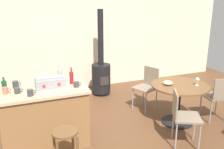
% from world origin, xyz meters
% --- Properties ---
extents(ground_plane, '(8.80, 8.80, 0.00)m').
position_xyz_m(ground_plane, '(0.00, 0.00, 0.00)').
color(ground_plane, brown).
extents(back_wall, '(8.00, 0.10, 2.70)m').
position_xyz_m(back_wall, '(0.00, 2.74, 1.35)').
color(back_wall, beige).
rests_on(back_wall, ground_plane).
extents(kitchen_island, '(1.28, 0.80, 0.92)m').
position_xyz_m(kitchen_island, '(-1.26, 0.40, 0.46)').
color(kitchen_island, olive).
rests_on(kitchen_island, ground_plane).
extents(wooden_stool, '(0.32, 0.32, 0.63)m').
position_xyz_m(wooden_stool, '(-1.12, -0.45, 0.46)').
color(wooden_stool, brown).
rests_on(wooden_stool, ground_plane).
extents(dining_table, '(1.01, 1.01, 0.74)m').
position_xyz_m(dining_table, '(1.07, 0.19, 0.57)').
color(dining_table, black).
rests_on(dining_table, ground_plane).
extents(folding_chair_near, '(0.52, 0.52, 0.87)m').
position_xyz_m(folding_chair_near, '(0.86, 0.95, 0.52)').
color(folding_chair_near, '#7F705B').
rests_on(folding_chair_near, ground_plane).
extents(folding_chair_far, '(0.54, 0.54, 0.87)m').
position_xyz_m(folding_chair_far, '(0.67, -0.44, 0.52)').
color(folding_chair_far, '#7F705B').
rests_on(folding_chair_far, ground_plane).
extents(folding_chair_left, '(0.46, 0.46, 0.86)m').
position_xyz_m(folding_chair_left, '(1.78, -0.01, 0.51)').
color(folding_chair_left, '#7F705B').
rests_on(folding_chair_left, ground_plane).
extents(wood_stove, '(0.44, 0.45, 1.99)m').
position_xyz_m(wood_stove, '(0.27, 2.08, 0.50)').
color(wood_stove, black).
rests_on(wood_stove, ground_plane).
extents(toolbox, '(0.43, 0.25, 0.16)m').
position_xyz_m(toolbox, '(-1.14, 0.41, 1.00)').
color(toolbox, gray).
rests_on(toolbox, kitchen_island).
extents(bottle_0, '(0.07, 0.07, 0.20)m').
position_xyz_m(bottle_0, '(-1.77, 0.51, 1.00)').
color(bottle_0, '#194C23').
rests_on(bottle_0, kitchen_island).
extents(bottle_1, '(0.06, 0.06, 0.27)m').
position_xyz_m(bottle_1, '(-0.80, 0.45, 1.02)').
color(bottle_1, maroon).
rests_on(bottle_1, kitchen_island).
extents(bottle_2, '(0.07, 0.07, 0.29)m').
position_xyz_m(bottle_2, '(-0.95, 0.62, 1.03)').
color(bottle_2, '#B7B2AD').
rests_on(bottle_2, kitchen_island).
extents(cup_0, '(0.12, 0.08, 0.09)m').
position_xyz_m(cup_0, '(-1.45, 0.16, 0.97)').
color(cup_0, '#383838').
rests_on(cup_0, kitchen_island).
extents(cup_1, '(0.12, 0.08, 0.08)m').
position_xyz_m(cup_1, '(-1.61, 0.32, 0.96)').
color(cup_1, '#383838').
rests_on(cup_1, kitchen_island).
extents(cup_2, '(0.11, 0.07, 0.10)m').
position_xyz_m(cup_2, '(-1.76, 0.36, 0.97)').
color(cup_2, '#DB6651').
rests_on(cup_2, kitchen_island).
extents(cup_3, '(0.12, 0.08, 0.11)m').
position_xyz_m(cup_3, '(-1.62, 0.57, 0.97)').
color(cup_3, '#383838').
rests_on(cup_3, kitchen_island).
extents(cup_4, '(0.12, 0.09, 0.08)m').
position_xyz_m(cup_4, '(-0.77, 0.27, 0.96)').
color(cup_4, '#383838').
rests_on(cup_4, kitchen_island).
extents(wine_glass, '(0.07, 0.07, 0.14)m').
position_xyz_m(wine_glass, '(1.33, 0.05, 0.84)').
color(wine_glass, silver).
rests_on(wine_glass, dining_table).
extents(serving_bowl, '(0.18, 0.18, 0.07)m').
position_xyz_m(serving_bowl, '(0.87, 0.28, 0.77)').
color(serving_bowl, tan).
rests_on(serving_bowl, dining_table).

